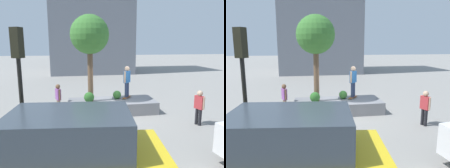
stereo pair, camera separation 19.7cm
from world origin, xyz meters
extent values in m
plane|color=gray|center=(0.00, 0.00, 0.00)|extent=(120.00, 120.00, 0.00)
cube|color=gray|center=(0.28, -0.26, 0.33)|extent=(4.68, 1.92, 0.65)
cylinder|color=brown|center=(1.43, -0.30, 2.12)|extent=(0.28, 0.28, 2.94)
sphere|color=#3D7A33|center=(1.43, -0.30, 4.14)|extent=(1.99, 1.99, 1.99)
sphere|color=#2D6628|center=(1.53, -0.08, 0.92)|extent=(0.54, 0.54, 0.54)
sphere|color=#3D7A33|center=(-0.05, -0.55, 0.88)|extent=(0.46, 0.46, 0.46)
cube|color=brown|center=(-0.62, -0.58, 0.72)|extent=(0.67, 0.75, 0.02)
sphere|color=beige|center=(-0.71, -0.83, 0.68)|extent=(0.06, 0.06, 0.06)
sphere|color=beige|center=(-0.84, -0.72, 0.68)|extent=(0.06, 0.06, 0.06)
sphere|color=beige|center=(-0.39, -0.44, 0.68)|extent=(0.06, 0.06, 0.06)
sphere|color=beige|center=(-0.52, -0.33, 0.68)|extent=(0.06, 0.06, 0.06)
cylinder|color=navy|center=(-0.55, -0.50, 1.14)|extent=(0.15, 0.15, 0.82)
cylinder|color=navy|center=(-0.68, -0.65, 1.14)|extent=(0.15, 0.15, 0.82)
cube|color=#2D6BB2|center=(-0.62, -0.58, 1.87)|extent=(0.45, 0.48, 0.64)
cylinder|color=#D8AD8C|center=(-0.46, -0.39, 1.89)|extent=(0.10, 0.10, 0.61)
cylinder|color=#D8AD8C|center=(-0.78, -0.76, 1.89)|extent=(0.10, 0.10, 0.61)
sphere|color=#D8AD8C|center=(-0.62, -0.58, 2.33)|extent=(0.27, 0.27, 0.27)
cube|color=#38424C|center=(2.39, 6.33, 1.78)|extent=(2.83, 2.03, 0.85)
cylinder|color=black|center=(4.02, 5.15, 0.40)|extent=(0.83, 0.32, 0.81)
cylinder|color=black|center=(1.01, 5.48, 0.40)|extent=(0.83, 0.32, 0.81)
cylinder|color=black|center=(3.80, 4.40, 1.64)|extent=(0.12, 0.12, 3.27)
cube|color=black|center=(3.80, 4.40, 3.70)|extent=(0.36, 0.34, 0.85)
sphere|color=red|center=(3.73, 4.27, 3.94)|extent=(0.14, 0.14, 0.14)
sphere|color=gold|center=(3.73, 4.27, 3.66)|extent=(0.14, 0.14, 0.14)
sphere|color=green|center=(3.73, 4.27, 3.38)|extent=(0.14, 0.14, 0.14)
cylinder|color=#847056|center=(3.09, -0.43, 0.38)|extent=(0.14, 0.14, 0.75)
cylinder|color=#847056|center=(3.16, -0.59, 0.38)|extent=(0.14, 0.14, 0.75)
cube|color=#8C4C99|center=(3.13, -0.51, 1.05)|extent=(0.33, 0.46, 0.59)
cylinder|color=brown|center=(3.04, -0.31, 1.06)|extent=(0.09, 0.09, 0.56)
cylinder|color=brown|center=(3.21, -0.72, 1.06)|extent=(0.09, 0.09, 0.56)
sphere|color=brown|center=(3.13, -0.51, 1.46)|extent=(0.25, 0.25, 0.25)
cylinder|color=black|center=(-3.24, 2.22, 0.38)|extent=(0.14, 0.14, 0.76)
cylinder|color=black|center=(-3.31, 2.40, 0.38)|extent=(0.14, 0.14, 0.76)
cube|color=#B23338|center=(-3.28, 2.31, 1.06)|extent=(0.32, 0.47, 0.60)
cylinder|color=#D8AD8C|center=(-3.20, 2.10, 1.08)|extent=(0.09, 0.09, 0.56)
cylinder|color=#D8AD8C|center=(-3.35, 2.52, 1.08)|extent=(0.09, 0.09, 0.56)
sphere|color=#D8AD8C|center=(-3.28, 2.31, 1.49)|extent=(0.25, 0.25, 0.25)
camera|label=1|loc=(2.25, 10.87, 3.67)|focal=34.51mm
camera|label=2|loc=(2.06, 10.91, 3.67)|focal=34.51mm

